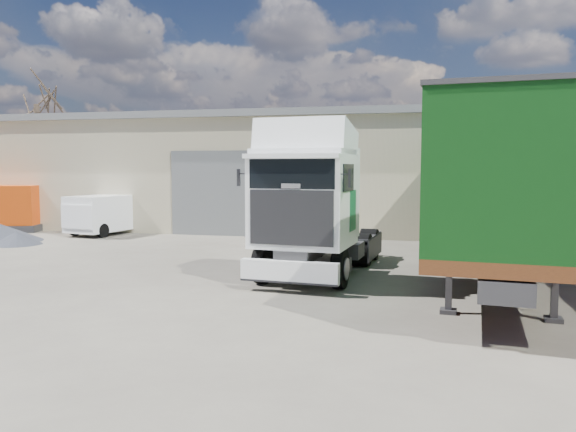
% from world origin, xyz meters
% --- Properties ---
extents(ground, '(120.00, 120.00, 0.00)m').
position_xyz_m(ground, '(0.00, 0.00, 0.00)').
color(ground, '#282521').
rests_on(ground, ground).
extents(warehouse, '(30.60, 12.60, 5.42)m').
position_xyz_m(warehouse, '(-6.00, 16.00, 2.66)').
color(warehouse, '#B9AC8E').
rests_on(warehouse, ground).
extents(bare_tree, '(4.00, 4.00, 9.60)m').
position_xyz_m(bare_tree, '(-18.00, 20.00, 7.92)').
color(bare_tree, '#382B21').
rests_on(bare_tree, ground).
extents(tractor_unit, '(2.88, 6.34, 4.10)m').
position_xyz_m(tractor_unit, '(3.64, 1.92, 1.72)').
color(tractor_unit, black).
rests_on(tractor_unit, ground).
extents(box_trailer, '(4.03, 13.05, 4.27)m').
position_xyz_m(box_trailer, '(8.32, 2.98, 2.60)').
color(box_trailer, '#2D2D30').
rests_on(box_trailer, ground).
extents(panel_van, '(2.48, 4.39, 1.69)m').
position_xyz_m(panel_van, '(-6.84, 9.63, 0.87)').
color(panel_van, black).
rests_on(panel_van, ground).
extents(orange_skip, '(3.78, 2.93, 2.08)m').
position_xyz_m(orange_skip, '(-12.06, 9.54, 0.91)').
color(orange_skip, '#2D2D30').
rests_on(orange_skip, ground).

